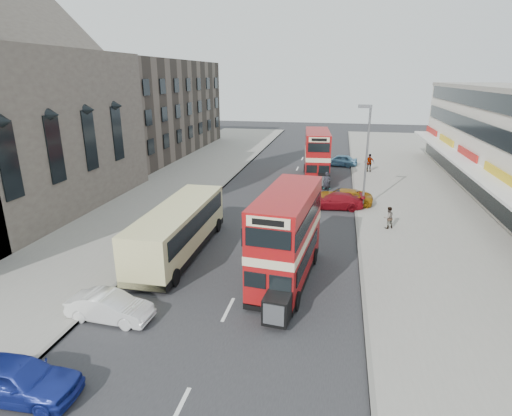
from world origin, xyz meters
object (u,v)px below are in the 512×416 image
Objects in this scene: street_lamp at (366,150)px; car_right_c at (340,160)px; cyclist at (326,189)px; bus_second at (317,155)px; pedestrian_near at (388,217)px; car_left_front at (110,307)px; coach at (179,228)px; car_right_b at (342,197)px; bus_main at (287,237)px; car_left_near at (17,379)px; car_right_a at (335,201)px; pedestrian_far at (369,163)px.

street_lamp reaches higher than car_right_c.
cyclist is (-2.87, 3.14, -4.03)m from street_lamp.
bus_second is 15.28m from pedestrian_near.
car_left_front is 1.68× the size of cyclist.
cyclist is at bearing 58.82° from coach.
pedestrian_near is (3.11, -5.11, 0.26)m from car_right_b.
street_lamp is 0.95× the size of bus_main.
bus_main is 12.52m from car_left_near.
bus_second is 2.13× the size of car_right_c.
car_right_a is 0.92× the size of car_right_b.
coach is 5.25× the size of pedestrian_far.
street_lamp is 5.25× the size of pedestrian_near.
car_right_a is 2.28× the size of pedestrian_far.
car_left_front is 35.46m from car_right_c.
car_right_a is (2.28, 12.65, -1.79)m from bus_main.
bus_main is at bearing 25.22° from pedestrian_near.
car_left_near is 0.95× the size of car_right_a.
bus_main is 29.20m from car_right_c.
cyclist reaches higher than car_right_c.
bus_main is 12.97m from car_right_a.
car_right_a is at bearing -25.66° from car_left_near.
car_left_front is (-0.33, -7.24, -0.97)m from coach.
coach is 6.55× the size of pedestrian_near.
cyclist is (-0.83, 3.14, 0.12)m from car_right_a.
street_lamp is 11.04m from bus_second.
street_lamp reaches higher than pedestrian_far.
street_lamp reaches higher than cyclist.
car_left_front is at bearing -8.66° from car_left_near.
coach is 14.96m from car_right_b.
bus_second is at bearing -172.41° from car_right_a.
coach is 2.12× the size of car_right_b.
pedestrian_far is (5.62, 26.14, -1.31)m from bus_main.
pedestrian_far reaches higher than car_left_front.
car_left_front is 0.93× the size of car_right_c.
street_lamp is 4.20× the size of pedestrian_far.
street_lamp is at bearing -29.87° from car_left_near.
bus_second is 4.43× the size of pedestrian_far.
street_lamp is 2.17× the size of car_left_front.
car_left_near is 22.78m from pedestrian_near.
street_lamp is 1.69× the size of car_right_b.
car_right_c is (0.19, 16.40, 0.05)m from car_right_a.
street_lamp reaches higher than car_left_front.
coach is at bearing -127.60° from pedestrian_far.
car_right_a is 5.49m from pedestrian_near.
car_left_near is 1.87× the size of cyclist.
pedestrian_near is (3.43, -20.51, 0.24)m from car_right_c.
street_lamp is at bearing 14.33° from car_right_c.
coach reaches higher than pedestrian_near.
bus_second is at bearing -15.37° from car_left_near.
bus_main is 14.04m from car_right_b.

